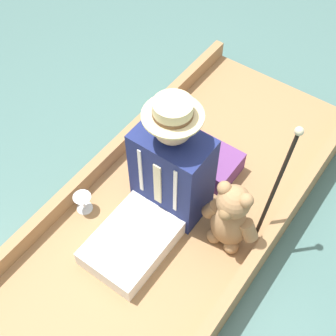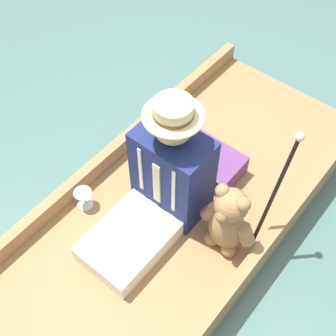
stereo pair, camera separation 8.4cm
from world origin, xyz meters
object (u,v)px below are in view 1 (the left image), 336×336
seated_person (163,183)px  teddy_bear (230,218)px  walking_cane (279,178)px  wine_glass (83,200)px

seated_person → teddy_bear: 0.38m
seated_person → walking_cane: (-0.49, -0.27, 0.14)m
seated_person → walking_cane: bearing=-154.6°
wine_glass → seated_person: bearing=-146.9°
wine_glass → walking_cane: bearing=-149.4°
seated_person → walking_cane: 0.58m
walking_cane → seated_person: bearing=28.7°
seated_person → teddy_bear: (-0.37, -0.06, -0.06)m
wine_glass → walking_cane: size_ratio=0.17×
teddy_bear → walking_cane: 0.32m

